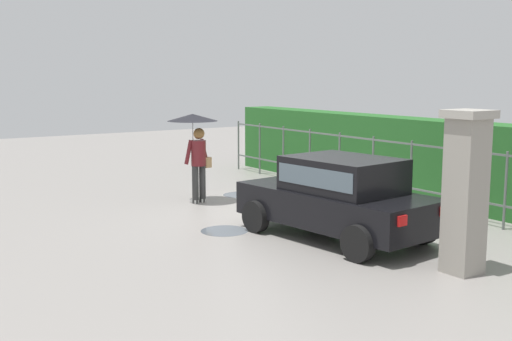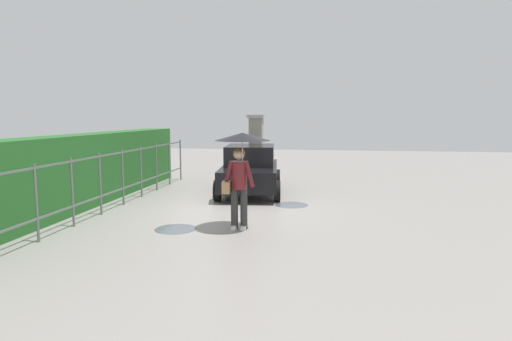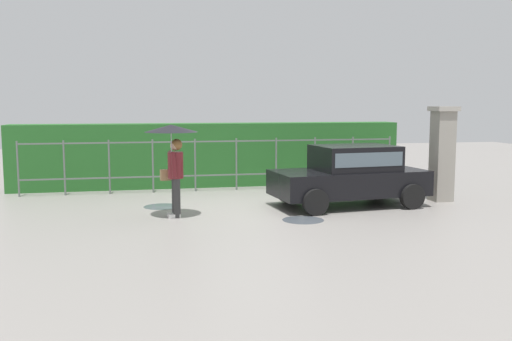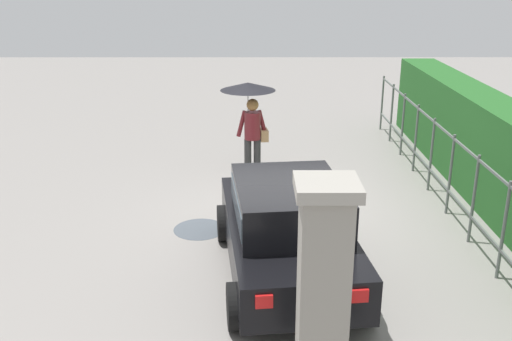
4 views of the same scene
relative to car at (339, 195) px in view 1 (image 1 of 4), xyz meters
name	(u,v)px [view 1 (image 1 of 4)]	position (x,y,z in m)	size (l,w,h in m)	color
ground_plane	(267,215)	(-2.31, 0.05, -0.80)	(40.00, 40.00, 0.00)	gray
car	(339,195)	(0.00, 0.00, 0.00)	(3.88, 2.19, 1.48)	black
pedestrian	(195,135)	(-4.33, -0.55, 0.75)	(1.15, 1.15, 2.04)	#333333
gate_pillar	(465,191)	(2.54, 0.21, 0.44)	(0.60, 0.60, 2.42)	gray
fence_section	(355,162)	(-2.91, 3.06, 0.02)	(10.71, 0.05, 1.50)	#59605B
hedge_row	(386,154)	(-2.91, 4.08, 0.15)	(11.66, 0.90, 1.90)	#235B23
puddle_near	(224,231)	(-1.62, -1.41, -0.80)	(0.90, 0.90, 0.00)	#4C545B
puddle_far	(241,195)	(-4.53, 0.81, -0.80)	(0.89, 0.89, 0.00)	#4C545B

